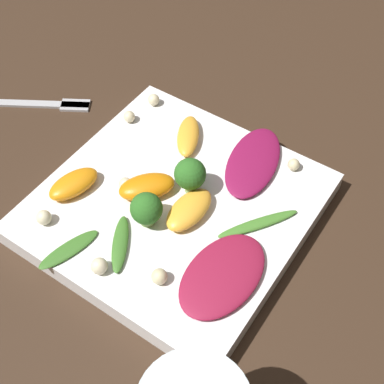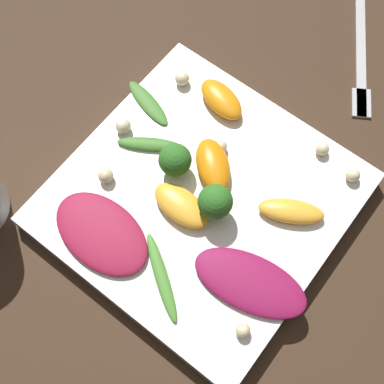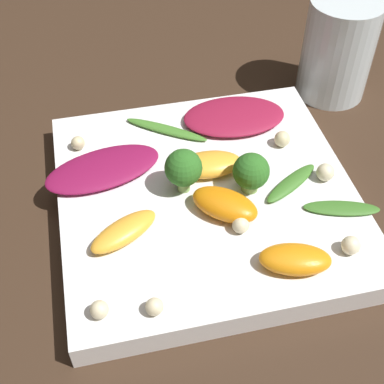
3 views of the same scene
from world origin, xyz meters
name	(u,v)px [view 1 (image 1 of 3)]	position (x,y,z in m)	size (l,w,h in m)	color
ground_plane	(176,214)	(0.00, 0.00, 0.00)	(2.40, 2.40, 0.00)	#382619
plate	(175,207)	(0.00, 0.00, 0.01)	(0.27, 0.27, 0.02)	white
fork	(40,103)	(-0.04, -0.25, 0.00)	(0.10, 0.15, 0.01)	#B2B2B7
radicchio_leaf_0	(253,162)	(-0.09, 0.04, 0.03)	(0.12, 0.08, 0.01)	maroon
radicchio_leaf_1	(223,275)	(0.05, 0.09, 0.03)	(0.11, 0.07, 0.01)	maroon
orange_segment_0	(189,210)	(0.01, 0.02, 0.03)	(0.06, 0.04, 0.02)	#FCAD33
orange_segment_1	(147,187)	(0.01, -0.03, 0.03)	(0.07, 0.06, 0.02)	orange
orange_segment_2	(74,184)	(0.05, -0.10, 0.03)	(0.06, 0.04, 0.02)	orange
orange_segment_3	(188,136)	(-0.08, -0.04, 0.03)	(0.07, 0.05, 0.01)	#FCAD33
broccoli_floret_0	(190,175)	(-0.02, 0.01, 0.05)	(0.03, 0.03, 0.04)	#84AD5B
broccoli_floret_1	(146,209)	(0.04, -0.01, 0.05)	(0.03, 0.03, 0.04)	#7A9E51
arugula_sprig_0	(69,249)	(0.11, -0.05, 0.03)	(0.07, 0.03, 0.00)	#3D7528
arugula_sprig_1	(258,224)	(-0.02, 0.09, 0.03)	(0.08, 0.06, 0.01)	#47842D
arugula_sprig_2	(120,244)	(0.08, -0.01, 0.03)	(0.06, 0.05, 0.01)	#3D7528
macadamia_nut_0	(125,184)	(0.02, -0.05, 0.03)	(0.01, 0.01, 0.01)	beige
macadamia_nut_1	(154,100)	(-0.11, -0.11, 0.03)	(0.01, 0.01, 0.01)	beige
macadamia_nut_2	(129,117)	(-0.07, -0.11, 0.03)	(0.01, 0.01, 0.01)	beige
macadamia_nut_3	(99,266)	(0.11, -0.01, 0.03)	(0.02, 0.02, 0.02)	beige
macadamia_nut_4	(159,277)	(0.09, 0.04, 0.03)	(0.02, 0.02, 0.02)	beige
macadamia_nut_5	(294,165)	(-0.11, 0.08, 0.03)	(0.01, 0.01, 0.01)	beige
macadamia_nut_6	(44,218)	(0.10, -0.09, 0.03)	(0.02, 0.02, 0.02)	beige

